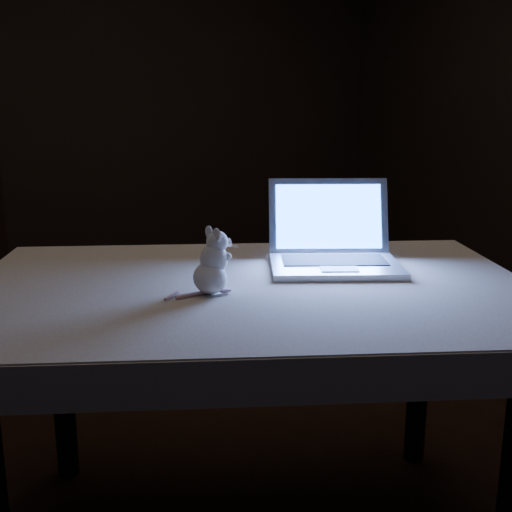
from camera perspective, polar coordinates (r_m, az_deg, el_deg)
floor at (r=2.54m, az=0.93°, el=-17.38°), size 5.00×5.00×0.00m
back_wall at (r=4.52m, az=-14.97°, el=13.11°), size 4.50×0.04×2.60m
table at (r=1.97m, az=-0.46°, el=-13.93°), size 1.74×1.47×0.79m
tablecloth at (r=1.84m, az=-1.70°, el=-3.98°), size 1.85×1.51×0.10m
laptop at (r=1.96m, az=7.17°, el=2.60°), size 0.51×0.48×0.27m
plush_mouse at (r=1.71m, az=-4.14°, el=-0.47°), size 0.16×0.16×0.18m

